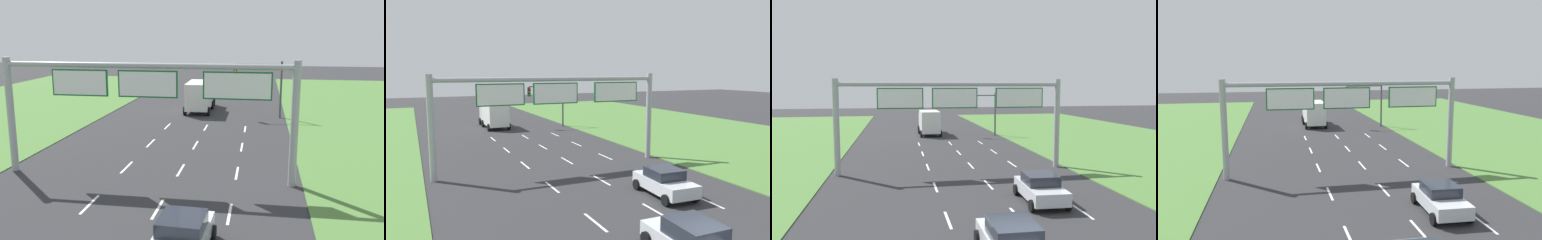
% 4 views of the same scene
% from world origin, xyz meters
% --- Properties ---
extents(lane_dashes_inner_left, '(0.14, 50.40, 0.01)m').
position_xyz_m(lane_dashes_inner_left, '(-1.75, 6.00, 0.00)').
color(lane_dashes_inner_left, white).
rests_on(lane_dashes_inner_left, ground_plane).
extents(lane_dashes_inner_right, '(0.14, 50.40, 0.01)m').
position_xyz_m(lane_dashes_inner_right, '(1.75, 6.00, 0.00)').
color(lane_dashes_inner_right, white).
rests_on(lane_dashes_inner_right, ground_plane).
extents(lane_dashes_slip, '(0.14, 50.40, 0.01)m').
position_xyz_m(lane_dashes_slip, '(5.25, 6.00, 0.00)').
color(lane_dashes_slip, white).
rests_on(lane_dashes_slip, ground_plane).
extents(car_near_red, '(2.35, 4.22, 1.59)m').
position_xyz_m(car_near_red, '(3.72, 7.89, 0.81)').
color(car_near_red, silver).
rests_on(car_near_red, ground_plane).
extents(box_truck, '(2.74, 7.26, 3.20)m').
position_xyz_m(box_truck, '(0.06, 38.27, 1.72)').
color(box_truck, silver).
rests_on(box_truck, ground_plane).
extents(sign_gantry, '(17.24, 0.44, 7.00)m').
position_xyz_m(sign_gantry, '(0.23, 16.34, 4.98)').
color(sign_gantry, '#9EA0A5').
rests_on(sign_gantry, ground_plane).
extents(traffic_light_mast, '(4.76, 0.49, 5.60)m').
position_xyz_m(traffic_light_mast, '(6.52, 35.52, 3.87)').
color(traffic_light_mast, '#47494F').
rests_on(traffic_light_mast, ground_plane).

